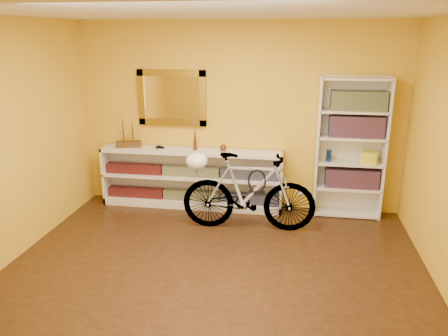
% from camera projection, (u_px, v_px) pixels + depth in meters
% --- Properties ---
extents(floor, '(4.50, 4.00, 0.01)m').
position_uv_depth(floor, '(213.00, 274.00, 4.60)').
color(floor, black).
rests_on(floor, ground).
extents(ceiling, '(4.50, 4.00, 0.01)m').
position_uv_depth(ceiling, '(211.00, 11.00, 3.83)').
color(ceiling, silver).
rests_on(ceiling, ground).
extents(back_wall, '(4.50, 0.01, 2.60)m').
position_uv_depth(back_wall, '(239.00, 117.00, 6.11)').
color(back_wall, gold).
rests_on(back_wall, ground).
extents(left_wall, '(0.01, 4.00, 2.60)m').
position_uv_depth(left_wall, '(0.00, 145.00, 4.56)').
color(left_wall, gold).
rests_on(left_wall, ground).
extents(gilt_mirror, '(0.98, 0.06, 0.78)m').
position_uv_depth(gilt_mirror, '(172.00, 98.00, 6.14)').
color(gilt_mirror, olive).
rests_on(gilt_mirror, back_wall).
extents(wall_socket, '(0.09, 0.02, 0.09)m').
position_uv_depth(wall_socket, '(300.00, 192.00, 6.26)').
color(wall_socket, silver).
rests_on(wall_socket, back_wall).
extents(console_unit, '(2.60, 0.35, 0.85)m').
position_uv_depth(console_unit, '(192.00, 178.00, 6.29)').
color(console_unit, silver).
rests_on(console_unit, floor).
extents(cd_row_lower, '(2.50, 0.13, 0.14)m').
position_uv_depth(cd_row_lower, '(192.00, 195.00, 6.34)').
color(cd_row_lower, black).
rests_on(cd_row_lower, console_unit).
extents(cd_row_upper, '(2.50, 0.13, 0.14)m').
position_uv_depth(cd_row_upper, '(191.00, 171.00, 6.24)').
color(cd_row_upper, navy).
rests_on(cd_row_upper, console_unit).
extents(model_ship, '(0.37, 0.22, 0.41)m').
position_uv_depth(model_ship, '(128.00, 133.00, 6.24)').
color(model_ship, '#3F2711').
rests_on(model_ship, console_unit).
extents(toy_car, '(0.00, 0.00, 0.00)m').
position_uv_depth(toy_car, '(160.00, 148.00, 6.23)').
color(toy_car, black).
rests_on(toy_car, console_unit).
extents(bronze_ornament, '(0.06, 0.06, 0.35)m').
position_uv_depth(bronze_ornament, '(195.00, 138.00, 6.10)').
color(bronze_ornament, '#542C1C').
rests_on(bronze_ornament, console_unit).
extents(decorative_orb, '(0.09, 0.09, 0.09)m').
position_uv_depth(decorative_orb, '(223.00, 148.00, 6.08)').
color(decorative_orb, '#542C1C').
rests_on(decorative_orb, console_unit).
extents(bookcase, '(0.90, 0.30, 1.90)m').
position_uv_depth(bookcase, '(350.00, 149.00, 5.82)').
color(bookcase, silver).
rests_on(bookcase, floor).
extents(book_row_a, '(0.70, 0.22, 0.26)m').
position_uv_depth(book_row_a, '(352.00, 178.00, 5.93)').
color(book_row_a, maroon).
rests_on(book_row_a, bookcase).
extents(book_row_b, '(0.70, 0.22, 0.28)m').
position_uv_depth(book_row_b, '(356.00, 126.00, 5.73)').
color(book_row_b, maroon).
rests_on(book_row_b, bookcase).
extents(book_row_c, '(0.70, 0.22, 0.25)m').
position_uv_depth(book_row_c, '(359.00, 101.00, 5.63)').
color(book_row_c, navy).
rests_on(book_row_c, bookcase).
extents(travel_mug, '(0.07, 0.07, 0.16)m').
position_uv_depth(travel_mug, '(329.00, 156.00, 5.88)').
color(travel_mug, navy).
rests_on(travel_mug, bookcase).
extents(red_tin, '(0.16, 0.16, 0.16)m').
position_uv_depth(red_tin, '(338.00, 103.00, 5.71)').
color(red_tin, maroon).
rests_on(red_tin, bookcase).
extents(yellow_bag, '(0.24, 0.20, 0.16)m').
position_uv_depth(yellow_bag, '(369.00, 158.00, 5.78)').
color(yellow_bag, yellow).
rests_on(yellow_bag, bookcase).
extents(bicycle, '(0.52, 1.74, 1.01)m').
position_uv_depth(bicycle, '(249.00, 192.00, 5.51)').
color(bicycle, silver).
rests_on(bicycle, floor).
extents(helmet, '(0.28, 0.26, 0.21)m').
position_uv_depth(helmet, '(197.00, 161.00, 5.47)').
color(helmet, white).
rests_on(helmet, bicycle).
extents(u_lock, '(0.23, 0.02, 0.23)m').
position_uv_depth(u_lock, '(257.00, 181.00, 5.45)').
color(u_lock, black).
rests_on(u_lock, bicycle).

